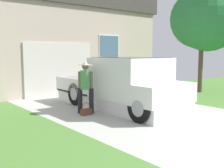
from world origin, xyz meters
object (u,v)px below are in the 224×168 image
at_px(handbag, 86,111).
at_px(wheeled_trash_bin, 130,77).
at_px(house_with_garage, 47,42).
at_px(person_with_hat, 85,84).
at_px(front_yard_tree, 204,18).
at_px(pickup_truck, 126,86).

height_order(handbag, wheeled_trash_bin, wheeled_trash_bin).
bearing_deg(house_with_garage, person_with_hat, -106.27).
bearing_deg(wheeled_trash_bin, front_yard_tree, -58.26).
distance_m(person_with_hat, wheeled_trash_bin, 6.11).
height_order(pickup_truck, person_with_hat, pickup_truck).
relative_size(handbag, house_with_garage, 0.04).
xyz_separation_m(pickup_truck, handbag, (-1.50, 0.14, -0.67)).
height_order(house_with_garage, front_yard_tree, front_yard_tree).
bearing_deg(pickup_truck, front_yard_tree, -172.75).
height_order(pickup_truck, front_yard_tree, front_yard_tree).
relative_size(pickup_truck, house_with_garage, 0.49).
xyz_separation_m(handbag, house_with_garage, (2.14, 7.08, 2.33)).
bearing_deg(handbag, person_with_hat, 59.20).
xyz_separation_m(handbag, wheeled_trash_bin, (5.18, 3.66, 0.46)).
bearing_deg(wheeled_trash_bin, house_with_garage, 131.68).
xyz_separation_m(front_yard_tree, wheeled_trash_bin, (-1.87, 3.03, -2.89)).
bearing_deg(pickup_truck, house_with_garage, -95.75).
bearing_deg(wheeled_trash_bin, pickup_truck, -134.06).
bearing_deg(house_with_garage, wheeled_trash_bin, -48.32).
relative_size(pickup_truck, handbag, 13.01).
relative_size(handbag, wheeled_trash_bin, 0.36).
distance_m(front_yard_tree, wheeled_trash_bin, 4.59).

